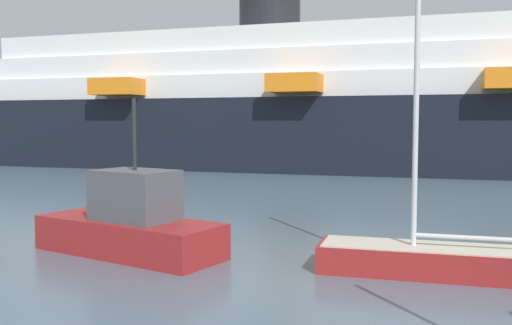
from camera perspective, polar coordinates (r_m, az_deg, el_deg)
sailboat_3 at (r=18.08m, az=16.95°, el=-8.93°), size 6.69×1.93×9.74m
fishing_boat_0 at (r=20.27m, az=-12.28°, el=-5.98°), size 7.28×4.28×5.32m
cruise_ship at (r=56.43m, az=22.93°, el=5.32°), size 121.37×21.10×19.24m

